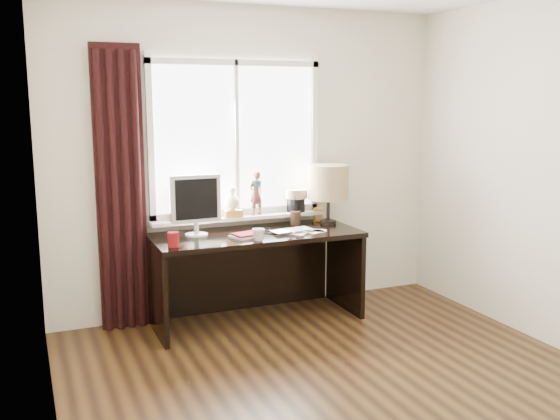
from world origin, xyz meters
name	(u,v)px	position (x,y,z in m)	size (l,w,h in m)	color
floor	(367,405)	(0.00, 0.00, 0.00)	(3.50, 4.00, 0.00)	#472D14
wall_back	(252,161)	(0.00, 2.00, 1.30)	(3.50, 2.60, 0.00)	beige
wall_left	(46,215)	(-1.75, 0.00, 1.30)	(4.00, 2.60, 0.00)	beige
laptop	(292,231)	(0.17, 1.53, 0.76)	(0.35, 0.22, 0.03)	silver
mug	(258,234)	(-0.18, 1.37, 0.80)	(0.10, 0.09, 0.10)	white
red_cup	(173,239)	(-0.84, 1.42, 0.81)	(0.08, 0.08, 0.11)	maroon
window	(239,162)	(-0.13, 1.95, 1.31)	(1.52, 0.20, 1.40)	white
curtain	(121,191)	(-1.13, 1.91, 1.12)	(0.38, 0.09, 2.25)	black
desk	(253,259)	(-0.10, 1.73, 0.51)	(1.70, 0.70, 0.75)	black
monitor	(196,202)	(-0.58, 1.72, 1.03)	(0.40, 0.18, 0.49)	beige
notebook_stack	(246,235)	(-0.23, 1.52, 0.77)	(0.27, 0.23, 0.03)	beige
brush_holder	(296,218)	(0.33, 1.80, 0.81)	(0.09, 0.09, 0.25)	black
icon_frame	(318,214)	(0.58, 1.86, 0.81)	(0.10, 0.03, 0.13)	gold
table_lamp	(329,183)	(0.61, 1.74, 1.11)	(0.35, 0.35, 0.52)	black
loose_papers	(311,232)	(0.32, 1.49, 0.75)	(0.36, 0.23, 0.00)	white
desk_cables	(282,230)	(0.13, 1.64, 0.75)	(0.53, 0.30, 0.01)	black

